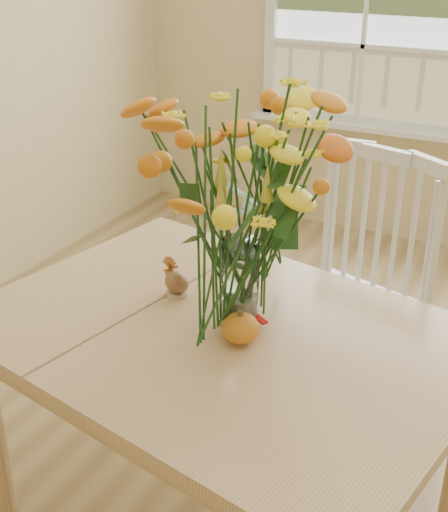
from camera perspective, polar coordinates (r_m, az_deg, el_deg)
The scene contains 7 objects.
floor at distance 2.59m, azimuth 6.33°, elevation -18.02°, with size 4.00×4.50×0.01m, color olive.
dining_table at distance 2.01m, azimuth -0.27°, elevation -8.25°, with size 1.56×1.24×0.75m.
windsor_chair at distance 2.56m, azimuth 11.13°, elevation -2.37°, with size 0.60×0.58×1.06m.
flower_vase at distance 1.81m, azimuth 1.35°, elevation 4.86°, with size 0.54×0.54×0.64m.
pumpkin at distance 1.87m, azimuth 1.37°, elevation -6.14°, with size 0.11×0.11×0.08m, color #CC6918.
turkey_figurine at distance 2.11m, azimuth -3.97°, elevation -2.21°, with size 0.10×0.08×0.11m.
dark_gourd at distance 1.98m, azimuth 1.70°, elevation -4.45°, with size 0.13×0.08×0.07m.
Camera 1 is at (0.61, -1.77, 1.78)m, focal length 48.00 mm.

